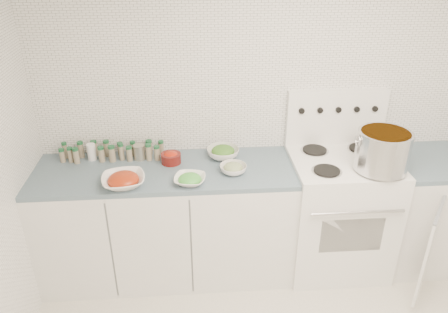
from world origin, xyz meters
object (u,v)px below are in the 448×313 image
bowl_tomato (123,180)px  bowl_snowpea (190,179)px  stove (337,209)px  stock_pot (383,149)px

bowl_tomato → bowl_snowpea: bowl_tomato is taller
stove → stock_pot: 0.65m
stock_pot → bowl_tomato: bearing=-179.5°
stock_pot → stove: bearing=136.4°
stove → stock_pot: stove is taller
stove → bowl_tomato: size_ratio=4.19×
stove → bowl_tomato: 1.63m
stock_pot → bowl_snowpea: 1.32m
bowl_tomato → stove: bearing=7.2°
bowl_tomato → bowl_snowpea: bearing=-0.8°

